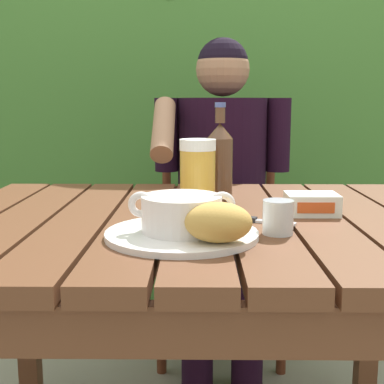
# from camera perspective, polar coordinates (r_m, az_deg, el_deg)

# --- Properties ---
(dining_table) EXTENTS (1.17, 0.92, 0.73)m
(dining_table) POSITION_cam_1_polar(r_m,az_deg,el_deg) (1.20, 0.77, -7.09)
(dining_table) COLOR brown
(dining_table) RESTS_ON ground_plane
(hedge_backdrop) EXTENTS (3.37, 1.00, 2.38)m
(hedge_backdrop) POSITION_cam_1_polar(r_m,az_deg,el_deg) (2.85, 2.05, 13.51)
(hedge_backdrop) COLOR #41742E
(hedge_backdrop) RESTS_ON ground_plane
(chair_near_diner) EXTENTS (0.48, 0.44, 0.92)m
(chair_near_diner) POSITION_cam_1_polar(r_m,az_deg,el_deg) (2.11, 3.10, -4.46)
(chair_near_diner) COLOR #572815
(chair_near_diner) RESTS_ON ground_plane
(person_eating) EXTENTS (0.48, 0.47, 1.21)m
(person_eating) POSITION_cam_1_polar(r_m,az_deg,el_deg) (1.87, 3.34, 1.35)
(person_eating) COLOR black
(person_eating) RESTS_ON ground_plane
(serving_plate) EXTENTS (0.29, 0.29, 0.01)m
(serving_plate) POSITION_cam_1_polar(r_m,az_deg,el_deg) (0.99, -0.93, -4.63)
(serving_plate) COLOR white
(serving_plate) RESTS_ON dining_table
(soup_bowl) EXTENTS (0.20, 0.15, 0.08)m
(soup_bowl) POSITION_cam_1_polar(r_m,az_deg,el_deg) (0.98, -0.94, -2.25)
(soup_bowl) COLOR white
(soup_bowl) RESTS_ON serving_plate
(bread_roll) EXTENTS (0.12, 0.09, 0.07)m
(bread_roll) POSITION_cam_1_polar(r_m,az_deg,el_deg) (0.91, 3.11, -3.33)
(bread_roll) COLOR gold
(bread_roll) RESTS_ON serving_plate
(beer_glass) EXTENTS (0.08, 0.08, 0.17)m
(beer_glass) POSITION_cam_1_polar(r_m,az_deg,el_deg) (1.21, 0.96, 1.78)
(beer_glass) COLOR gold
(beer_glass) RESTS_ON dining_table
(beer_bottle) EXTENTS (0.06, 0.06, 0.25)m
(beer_bottle) POSITION_cam_1_polar(r_m,az_deg,el_deg) (1.28, 3.20, 3.20)
(beer_bottle) COLOR brown
(beer_bottle) RESTS_ON dining_table
(water_glass_small) EXTENTS (0.06, 0.06, 0.07)m
(water_glass_small) POSITION_cam_1_polar(r_m,az_deg,el_deg) (1.03, 9.56, -2.73)
(water_glass_small) COLOR silver
(water_glass_small) RESTS_ON dining_table
(butter_tub) EXTENTS (0.12, 0.09, 0.05)m
(butter_tub) POSITION_cam_1_polar(r_m,az_deg,el_deg) (1.22, 13.09, -1.28)
(butter_tub) COLOR white
(butter_tub) RESTS_ON dining_table
(table_knife) EXTENTS (0.14, 0.07, 0.01)m
(table_knife) POSITION_cam_1_polar(r_m,az_deg,el_deg) (1.13, 7.07, -3.07)
(table_knife) COLOR silver
(table_knife) RESTS_ON dining_table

